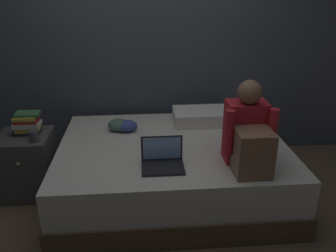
{
  "coord_description": "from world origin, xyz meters",
  "views": [
    {
      "loc": [
        -0.07,
        -2.41,
        1.83
      ],
      "look_at": [
        0.14,
        0.1,
        0.76
      ],
      "focal_mm": 36.98,
      "sensor_mm": 36.0,
      "label": 1
    }
  ],
  "objects_px": {
    "book_stack": "(27,123)",
    "mug": "(34,136)",
    "bed": "(173,169)",
    "laptop": "(162,160)",
    "nightstand": "(28,164)",
    "pillow": "(202,116)",
    "clothes_pile": "(123,125)",
    "person_sitting": "(248,135)"
  },
  "relations": [
    {
      "from": "bed",
      "to": "laptop",
      "type": "bearing_deg",
      "value": -106.77
    },
    {
      "from": "nightstand",
      "to": "clothes_pile",
      "type": "distance_m",
      "value": 0.92
    },
    {
      "from": "laptop",
      "to": "clothes_pile",
      "type": "relative_size",
      "value": 1.16
    },
    {
      "from": "bed",
      "to": "pillow",
      "type": "relative_size",
      "value": 3.57
    },
    {
      "from": "nightstand",
      "to": "pillow",
      "type": "height_order",
      "value": "pillow"
    },
    {
      "from": "nightstand",
      "to": "pillow",
      "type": "relative_size",
      "value": 1.02
    },
    {
      "from": "mug",
      "to": "bed",
      "type": "bearing_deg",
      "value": -0.45
    },
    {
      "from": "nightstand",
      "to": "mug",
      "type": "bearing_deg",
      "value": -42.69
    },
    {
      "from": "book_stack",
      "to": "clothes_pile",
      "type": "height_order",
      "value": "book_stack"
    },
    {
      "from": "person_sitting",
      "to": "mug",
      "type": "distance_m",
      "value": 1.75
    },
    {
      "from": "nightstand",
      "to": "laptop",
      "type": "relative_size",
      "value": 1.79
    },
    {
      "from": "bed",
      "to": "nightstand",
      "type": "relative_size",
      "value": 3.49
    },
    {
      "from": "mug",
      "to": "clothes_pile",
      "type": "bearing_deg",
      "value": 23.19
    },
    {
      "from": "person_sitting",
      "to": "pillow",
      "type": "height_order",
      "value": "person_sitting"
    },
    {
      "from": "person_sitting",
      "to": "clothes_pile",
      "type": "distance_m",
      "value": 1.23
    },
    {
      "from": "bed",
      "to": "laptop",
      "type": "xyz_separation_m",
      "value": [
        -0.12,
        -0.39,
        0.31
      ]
    },
    {
      "from": "person_sitting",
      "to": "clothes_pile",
      "type": "relative_size",
      "value": 2.37
    },
    {
      "from": "clothes_pile",
      "to": "book_stack",
      "type": "bearing_deg",
      "value": -170.31
    },
    {
      "from": "person_sitting",
      "to": "laptop",
      "type": "distance_m",
      "value": 0.67
    },
    {
      "from": "bed",
      "to": "book_stack",
      "type": "relative_size",
      "value": 8.42
    },
    {
      "from": "person_sitting",
      "to": "pillow",
      "type": "bearing_deg",
      "value": 102.13
    },
    {
      "from": "pillow",
      "to": "mug",
      "type": "height_order",
      "value": "mug"
    },
    {
      "from": "pillow",
      "to": "book_stack",
      "type": "bearing_deg",
      "value": -170.46
    },
    {
      "from": "book_stack",
      "to": "clothes_pile",
      "type": "bearing_deg",
      "value": 9.69
    },
    {
      "from": "mug",
      "to": "pillow",
      "type": "bearing_deg",
      "value": 16.33
    },
    {
      "from": "nightstand",
      "to": "pillow",
      "type": "bearing_deg",
      "value": 11.11
    },
    {
      "from": "pillow",
      "to": "mug",
      "type": "distance_m",
      "value": 1.57
    },
    {
      "from": "mug",
      "to": "clothes_pile",
      "type": "xyz_separation_m",
      "value": [
        0.73,
        0.31,
        -0.06
      ]
    },
    {
      "from": "laptop",
      "to": "mug",
      "type": "xyz_separation_m",
      "value": [
        -1.05,
        0.4,
        0.05
      ]
    },
    {
      "from": "nightstand",
      "to": "person_sitting",
      "type": "height_order",
      "value": "person_sitting"
    },
    {
      "from": "book_stack",
      "to": "clothes_pile",
      "type": "xyz_separation_m",
      "value": [
        0.83,
        0.14,
        -0.1
      ]
    },
    {
      "from": "book_stack",
      "to": "laptop",
      "type": "bearing_deg",
      "value": -26.45
    },
    {
      "from": "nightstand",
      "to": "person_sitting",
      "type": "distance_m",
      "value": 1.96
    },
    {
      "from": "nightstand",
      "to": "mug",
      "type": "height_order",
      "value": "mug"
    },
    {
      "from": "mug",
      "to": "clothes_pile",
      "type": "height_order",
      "value": "mug"
    },
    {
      "from": "bed",
      "to": "laptop",
      "type": "distance_m",
      "value": 0.51
    },
    {
      "from": "pillow",
      "to": "person_sitting",
      "type": "bearing_deg",
      "value": -77.87
    },
    {
      "from": "bed",
      "to": "person_sitting",
      "type": "height_order",
      "value": "person_sitting"
    },
    {
      "from": "bed",
      "to": "book_stack",
      "type": "distance_m",
      "value": 1.34
    },
    {
      "from": "laptop",
      "to": "book_stack",
      "type": "height_order",
      "value": "book_stack"
    },
    {
      "from": "mug",
      "to": "book_stack",
      "type": "bearing_deg",
      "value": 119.07
    },
    {
      "from": "book_stack",
      "to": "mug",
      "type": "bearing_deg",
      "value": -60.93
    }
  ]
}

